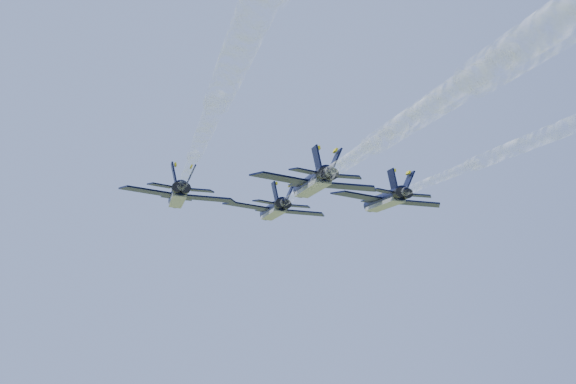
{
  "coord_description": "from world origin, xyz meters",
  "views": [
    {
      "loc": [
        0.77,
        -98.98,
        79.86
      ],
      "look_at": [
        -1.43,
        4.53,
        94.6
      ],
      "focal_mm": 55.0,
      "sensor_mm": 36.0,
      "label": 1
    }
  ],
  "objects_px": {
    "jet_left": "(178,196)",
    "jet_slot": "(312,183)",
    "jet_right": "(384,200)",
    "jet_lead": "(273,210)"
  },
  "relations": [
    {
      "from": "jet_lead",
      "to": "jet_right",
      "type": "relative_size",
      "value": 1.0
    },
    {
      "from": "jet_right",
      "to": "jet_slot",
      "type": "bearing_deg",
      "value": -133.66
    },
    {
      "from": "jet_slot",
      "to": "jet_right",
      "type": "bearing_deg",
      "value": 46.34
    },
    {
      "from": "jet_left",
      "to": "jet_slot",
      "type": "height_order",
      "value": "same"
    },
    {
      "from": "jet_left",
      "to": "jet_slot",
      "type": "xyz_separation_m",
      "value": [
        15.21,
        -8.98,
        0.0
      ]
    },
    {
      "from": "jet_lead",
      "to": "jet_right",
      "type": "height_order",
      "value": "same"
    },
    {
      "from": "jet_left",
      "to": "jet_slot",
      "type": "distance_m",
      "value": 17.66
    },
    {
      "from": "jet_right",
      "to": "jet_left",
      "type": "bearing_deg",
      "value": 179.61
    },
    {
      "from": "jet_lead",
      "to": "jet_slot",
      "type": "height_order",
      "value": "same"
    },
    {
      "from": "jet_lead",
      "to": "jet_right",
      "type": "xyz_separation_m",
      "value": [
        13.47,
        -9.13,
        0.0
      ]
    }
  ]
}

